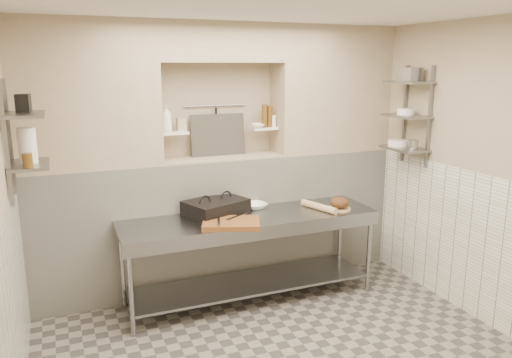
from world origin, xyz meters
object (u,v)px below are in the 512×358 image
prep_table (251,241)px  rolling_pin (319,207)px  bottle_soap (167,119)px  cutting_board (231,223)px  panini_press (216,208)px  bread_loaf (339,203)px  mixing_bowl (255,206)px  bowl_alcove (258,126)px  jug_left (27,145)px

prep_table → rolling_pin: bearing=-4.1°
bottle_soap → cutting_board: bearing=-61.0°
cutting_board → bottle_soap: (-0.41, 0.75, 0.93)m
panini_press → rolling_pin: panini_press is taller
prep_table → cutting_board: bearing=-144.1°
bread_loaf → bottle_soap: bottle_soap is taller
mixing_bowl → bottle_soap: bottle_soap is taller
mixing_bowl → bowl_alcove: size_ratio=1.56×
mixing_bowl → rolling_pin: bearing=-26.9°
panini_press → jug_left: (-1.65, -0.28, 0.77)m
prep_table → bottle_soap: bottle_soap is taller
bread_loaf → bottle_soap: bearing=157.9°
mixing_bowl → jug_left: jug_left is taller
bottle_soap → jug_left: bottle_soap is taller
panini_press → mixing_bowl: 0.47m
bottle_soap → jug_left: (-1.26, -0.66, -0.10)m
bottle_soap → jug_left: size_ratio=0.98×
panini_press → rolling_pin: 1.08m
bottle_soap → panini_press: bearing=-44.2°
prep_table → jug_left: 2.25m
mixing_bowl → bread_loaf: (0.80, -0.36, 0.04)m
mixing_bowl → bowl_alcove: (0.15, 0.29, 0.81)m
bottle_soap → bowl_alcove: (0.99, -0.01, -0.11)m
prep_table → bowl_alcove: size_ratio=17.23×
panini_press → bread_loaf: size_ratio=3.52×
cutting_board → bread_loaf: size_ratio=2.70×
cutting_board → jug_left: bearing=177.0°
rolling_pin → bottle_soap: bearing=157.3°
prep_table → mixing_bowl: size_ratio=11.05×
bottle_soap → mixing_bowl: bearing=-19.6°
cutting_board → bread_loaf: 1.23m
bread_loaf → panini_press: bearing=167.0°
cutting_board → jug_left: jug_left is taller
mixing_bowl → bottle_soap: (-0.84, 0.30, 0.92)m
bottle_soap → rolling_pin: bearing=-22.7°
bread_loaf → bowl_alcove: (-0.65, 0.66, 0.76)m
bottle_soap → jug_left: 1.43m
cutting_board → rolling_pin: 1.03m
panini_press → bowl_alcove: bowl_alcove is taller
rolling_pin → bowl_alcove: (-0.45, 0.60, 0.80)m
bread_loaf → bottle_soap: size_ratio=0.71×
panini_press → bread_loaf: panini_press is taller
panini_press → rolling_pin: (1.05, -0.23, -0.04)m
panini_press → bowl_alcove: bearing=10.1°
bread_loaf → prep_table: bearing=173.0°
mixing_bowl → bread_loaf: size_ratio=1.19×
mixing_bowl → prep_table: bearing=-121.2°
prep_table → bread_loaf: 1.01m
panini_press → mixing_bowl: size_ratio=2.94×
panini_press → cutting_board: 0.38m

